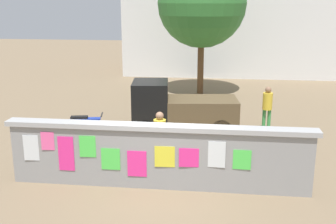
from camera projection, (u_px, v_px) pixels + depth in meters
The scene contains 10 objects.
ground at pixel (184, 108), 18.16m from camera, with size 60.00×60.00×0.00m, color #7A664C.
poster_wall at pixel (158, 155), 10.27m from camera, with size 7.64×0.42×1.63m.
auto_rickshaw_truck at pixel (179, 108), 14.48m from camera, with size 3.74×1.89×1.85m.
motorcycle at pixel (85, 126), 13.94m from camera, with size 1.89×0.62×0.87m.
bicycle_near at pixel (273, 149), 12.11m from camera, with size 1.69×0.47×0.95m.
bicycle_far at pixel (60, 154), 11.73m from camera, with size 1.66×0.57×0.95m.
person_walking at pixel (160, 134), 11.44m from camera, with size 0.48×0.48×1.62m.
person_bystander at pixel (267, 104), 14.69m from camera, with size 0.41×0.41×1.62m.
tree_roadside at pixel (202, 3), 19.79m from camera, with size 4.24×4.24×6.52m.
building_background at pixel (234, 14), 26.60m from camera, with size 13.61×6.20×7.30m.
Camera 1 is at (1.41, -9.54, 4.56)m, focal length 44.55 mm.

